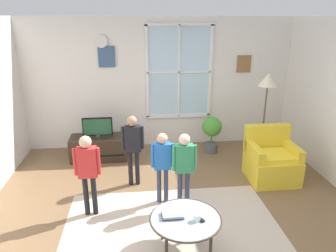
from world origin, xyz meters
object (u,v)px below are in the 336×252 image
coffee_table (185,220)px  potted_plant_by_window (212,130)px  television (98,127)px  remote_near_books (200,219)px  tv_stand (99,148)px  floor_lamp (267,89)px  person_blue_shirt (162,160)px  book_stack (173,215)px  cup (197,218)px  armchair (271,161)px  person_red_shirt (88,167)px  person_black_shirt (133,143)px  person_green_shirt (184,163)px

coffee_table → potted_plant_by_window: size_ratio=1.12×
television → remote_near_books: size_ratio=3.95×
tv_stand → floor_lamp: 3.26m
coffee_table → person_blue_shirt: person_blue_shirt is taller
tv_stand → television: (0.00, -0.00, 0.42)m
television → person_blue_shirt: bearing=-56.4°
book_stack → cup: 0.28m
potted_plant_by_window → floor_lamp: (0.78, -0.61, 0.95)m
armchair → person_red_shirt: bearing=-165.8°
tv_stand → television: 0.42m
television → armchair: size_ratio=0.64×
television → person_red_shirt: 1.82m
coffee_table → floor_lamp: bearing=51.0°
remote_near_books → person_black_shirt: bearing=113.6°
person_red_shirt → person_green_shirt: 1.29m
armchair → cup: armchair is taller
coffee_table → floor_lamp: (1.75, 2.16, 0.98)m
person_black_shirt → person_green_shirt: person_black_shirt is taller
tv_stand → person_black_shirt: (0.66, -1.05, 0.51)m
person_blue_shirt → floor_lamp: bearing=29.6°
television → potted_plant_by_window: 2.21m
coffee_table → book_stack: bearing=160.4°
coffee_table → cup: bearing=-26.6°
person_black_shirt → person_red_shirt: person_black_shirt is taller
person_black_shirt → person_green_shirt: size_ratio=1.04×
potted_plant_by_window → person_green_shirt: bearing=-114.5°
person_green_shirt → remote_near_books: bearing=-87.9°
remote_near_books → person_blue_shirt: size_ratio=0.13×
book_stack → person_red_shirt: person_red_shirt is taller
person_blue_shirt → television: bearing=123.6°
person_red_shirt → floor_lamp: 3.27m
television → cup: size_ratio=6.62×
coffee_table → person_red_shirt: 1.49m
person_green_shirt → potted_plant_by_window: person_green_shirt is taller
coffee_table → person_red_shirt: bearing=143.6°
tv_stand → potted_plant_by_window: potted_plant_by_window is taller
book_stack → remote_near_books: bearing=-17.3°
person_blue_shirt → person_red_shirt: bearing=-168.5°
floor_lamp → tv_stand: bearing=170.1°
potted_plant_by_window → floor_lamp: 1.37m
floor_lamp → cup: bearing=-126.3°
potted_plant_by_window → armchair: bearing=-58.1°
remote_near_books → person_red_shirt: 1.63m
coffee_table → floor_lamp: floor_lamp is taller
television → armchair: 3.15m
person_blue_shirt → floor_lamp: size_ratio=0.64×
person_black_shirt → person_red_shirt: size_ratio=1.00×
armchair → cup: (-1.58, -1.65, 0.17)m
television → cup: 3.06m
person_black_shirt → person_red_shirt: (-0.60, -0.77, -0.00)m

